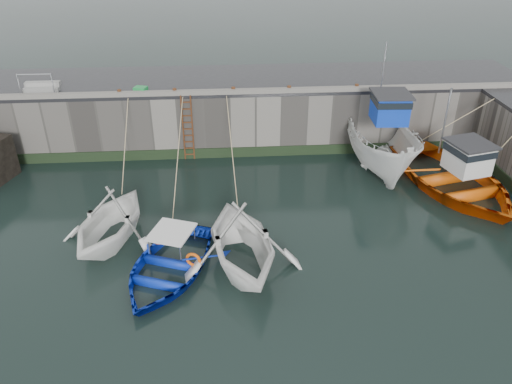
{
  "coord_description": "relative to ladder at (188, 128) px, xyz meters",
  "views": [
    {
      "loc": [
        -0.38,
        -12.12,
        10.69
      ],
      "look_at": [
        0.82,
        4.36,
        1.2
      ],
      "focal_mm": 35.0,
      "sensor_mm": 36.0,
      "label": 1
    }
  ],
  "objects": [
    {
      "name": "ground",
      "position": [
        2.0,
        -9.91,
        -1.59
      ],
      "size": [
        120.0,
        120.0,
        0.0
      ],
      "primitive_type": "plane",
      "color": "black",
      "rests_on": "ground"
    },
    {
      "name": "quay_back",
      "position": [
        2.0,
        2.59,
        -0.09
      ],
      "size": [
        30.0,
        5.0,
        3.0
      ],
      "primitive_type": "cube",
      "color": "slate",
      "rests_on": "ground"
    },
    {
      "name": "road_back",
      "position": [
        2.0,
        2.59,
        1.49
      ],
      "size": [
        30.0,
        5.0,
        0.16
      ],
      "primitive_type": "cube",
      "color": "black",
      "rests_on": "quay_back"
    },
    {
      "name": "kerb_back",
      "position": [
        2.0,
        0.24,
        1.67
      ],
      "size": [
        30.0,
        0.3,
        0.2
      ],
      "primitive_type": "cube",
      "color": "slate",
      "rests_on": "road_back"
    },
    {
      "name": "algae_back",
      "position": [
        2.0,
        0.05,
        -1.34
      ],
      "size": [
        30.0,
        0.08,
        0.5
      ],
      "primitive_type": "cube",
      "color": "black",
      "rests_on": "ground"
    },
    {
      "name": "ladder",
      "position": [
        0.0,
        0.0,
        0.0
      ],
      "size": [
        0.51,
        0.08,
        3.2
      ],
      "color": "#3F1E0F",
      "rests_on": "ground"
    },
    {
      "name": "boat_near_white",
      "position": [
        -2.56,
        -6.63,
        -1.59
      ],
      "size": [
        5.0,
        5.4,
        2.35
      ],
      "primitive_type": "imported",
      "rotation": [
        0.0,
        0.0,
        -0.3
      ],
      "color": "white",
      "rests_on": "ground"
    },
    {
      "name": "boat_near_white_rope",
      "position": [
        -2.56,
        -2.02,
        -1.59
      ],
      "size": [
        0.04,
        4.96,
        3.1
      ],
      "primitive_type": null,
      "color": "tan",
      "rests_on": "ground"
    },
    {
      "name": "boat_near_blue",
      "position": [
        -0.36,
        -8.65,
        -1.59
      ],
      "size": [
        5.0,
        5.83,
        1.02
      ],
      "primitive_type": "imported",
      "rotation": [
        0.0,
        0.0,
        -0.35
      ],
      "color": "#0C2BBA",
      "rests_on": "ground"
    },
    {
      "name": "boat_near_blue_rope",
      "position": [
        -0.36,
        -3.03,
        -1.59
      ],
      "size": [
        0.04,
        6.76,
        3.1
      ],
      "primitive_type": null,
      "color": "tan",
      "rests_on": "ground"
    },
    {
      "name": "boat_near_blacktrim",
      "position": [
        2.12,
        -8.47,
        -1.59
      ],
      "size": [
        5.11,
        5.66,
        2.62
      ],
      "primitive_type": "imported",
      "rotation": [
        0.0,
        0.0,
        0.18
      ],
      "color": "white",
      "rests_on": "ground"
    },
    {
      "name": "boat_near_blacktrim_rope",
      "position": [
        2.12,
        -2.94,
        -1.59
      ],
      "size": [
        0.04,
        6.59,
        3.1
      ],
      "primitive_type": null,
      "color": "tan",
      "rests_on": "ground"
    },
    {
      "name": "boat_far_white",
      "position": [
        8.94,
        -1.39,
        -0.41
      ],
      "size": [
        3.15,
        7.47,
        5.83
      ],
      "rotation": [
        0.0,
        0.0,
        -0.05
      ],
      "color": "white",
      "rests_on": "ground"
    },
    {
      "name": "boat_far_orange",
      "position": [
        11.51,
        -3.75,
        -1.11
      ],
      "size": [
        6.66,
        8.17,
        4.48
      ],
      "rotation": [
        0.0,
        0.0,
        0.24
      ],
      "color": "#E35A0B",
      "rests_on": "ground"
    },
    {
      "name": "fish_crate",
      "position": [
        -2.08,
        0.63,
        1.71
      ],
      "size": [
        0.67,
        0.59,
        0.29
      ],
      "primitive_type": "cube",
      "rotation": [
        0.0,
        0.0,
        -0.32
      ],
      "color": "#18873A",
      "rests_on": "road_back"
    },
    {
      "name": "railing",
      "position": [
        -6.75,
        1.33,
        1.77
      ],
      "size": [
        1.6,
        1.05,
        1.0
      ],
      "color": "#A5A8AD",
      "rests_on": "road_back"
    },
    {
      "name": "bollard_a",
      "position": [
        -3.0,
        0.34,
        1.71
      ],
      "size": [
        0.18,
        0.18,
        0.28
      ],
      "primitive_type": "cylinder",
      "color": "#3F1E0F",
      "rests_on": "road_back"
    },
    {
      "name": "bollard_b",
      "position": [
        -0.5,
        0.34,
        1.71
      ],
      "size": [
        0.18,
        0.18,
        0.28
      ],
      "primitive_type": "cylinder",
      "color": "#3F1E0F",
      "rests_on": "road_back"
    },
    {
      "name": "bollard_c",
      "position": [
        2.2,
        0.34,
        1.71
      ],
      "size": [
        0.18,
        0.18,
        0.28
      ],
      "primitive_type": "cylinder",
      "color": "#3F1E0F",
      "rests_on": "road_back"
    },
    {
      "name": "bollard_d",
      "position": [
        4.8,
        0.34,
        1.71
      ],
      "size": [
        0.18,
        0.18,
        0.28
      ],
      "primitive_type": "cylinder",
      "color": "#3F1E0F",
      "rests_on": "road_back"
    },
    {
      "name": "bollard_e",
      "position": [
        8.0,
        0.34,
        1.71
      ],
      "size": [
        0.18,
        0.18,
        0.28
      ],
      "primitive_type": "cylinder",
      "color": "#3F1E0F",
      "rests_on": "road_back"
    }
  ]
}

